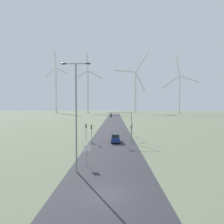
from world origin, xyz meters
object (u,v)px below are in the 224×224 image
at_px(traffic_light_post_near_left, 92,130).
at_px(wind_turbine_right, 179,89).
at_px(stop_sign_near, 87,151).
at_px(traffic_light_mast_overhead, 123,121).
at_px(wind_turbine_left, 88,87).
at_px(wind_turbine_center, 135,87).
at_px(wind_turbine_far_left, 56,86).
at_px(traffic_light_post_mid_left, 86,129).
at_px(car_approaching, 115,138).
at_px(streetlamp, 76,106).
at_px(stop_sign_far, 131,129).
at_px(traffic_light_post_near_right, 132,128).

distance_m(traffic_light_post_near_left, wind_turbine_right, 184.64).
distance_m(stop_sign_near, traffic_light_mast_overhead, 15.70).
distance_m(wind_turbine_left, wind_turbine_right, 104.30).
height_order(stop_sign_near, traffic_light_mast_overhead, traffic_light_mast_overhead).
bearing_deg(wind_turbine_left, wind_turbine_center, -0.46).
distance_m(wind_turbine_far_left, wind_turbine_right, 146.27).
relative_size(traffic_light_post_mid_left, traffic_light_mast_overhead, 0.56).
bearing_deg(stop_sign_near, car_approaching, 76.09).
bearing_deg(wind_turbine_right, streetlamp, -113.30).
relative_size(traffic_light_post_mid_left, wind_turbine_center, 0.06).
distance_m(stop_sign_far, traffic_light_post_near_right, 5.59).
bearing_deg(traffic_light_post_near_left, stop_sign_far, 44.18).
xyz_separation_m(stop_sign_far, car_approaching, (-4.05, -8.27, -0.91)).
relative_size(stop_sign_near, wind_turbine_center, 0.04).
xyz_separation_m(stop_sign_far, traffic_light_post_near_right, (-0.27, -5.51, 0.87)).
xyz_separation_m(traffic_light_post_mid_left, wind_turbine_left, (-23.90, 157.45, 26.43)).
bearing_deg(traffic_light_post_near_left, wind_turbine_left, 99.06).
relative_size(stop_sign_near, car_approaching, 0.67).
bearing_deg(traffic_light_mast_overhead, stop_sign_near, -110.52).
xyz_separation_m(stop_sign_far, traffic_light_post_mid_left, (-10.69, -6.55, 0.92)).
bearing_deg(traffic_light_mast_overhead, wind_turbine_far_left, 112.73).
bearing_deg(wind_turbine_far_left, traffic_light_mast_overhead, -67.27).
height_order(traffic_light_post_near_left, wind_turbine_right, wind_turbine_right).
bearing_deg(wind_turbine_center, streetlamp, -98.85).
xyz_separation_m(stop_sign_far, traffic_light_mast_overhead, (-2.38, -8.91, 2.91)).
bearing_deg(stop_sign_near, wind_turbine_left, 98.74).
bearing_deg(wind_turbine_left, stop_sign_far, -77.09).
bearing_deg(car_approaching, stop_sign_far, 63.92).
height_order(stop_sign_far, wind_turbine_right, wind_turbine_right).
distance_m(stop_sign_near, wind_turbine_center, 177.95).
xyz_separation_m(stop_sign_near, traffic_light_post_near_left, (-1.33, 14.51, 0.89)).
xyz_separation_m(stop_sign_near, wind_turbine_center, (26.47, 173.84, 27.30)).
height_order(stop_sign_near, car_approaching, stop_sign_near).
bearing_deg(traffic_light_post_near_right, stop_sign_far, 87.16).
bearing_deg(stop_sign_far, traffic_light_post_near_right, -92.84).
xyz_separation_m(streetlamp, wind_turbine_right, (78.25, 181.69, 19.54)).
bearing_deg(traffic_light_mast_overhead, wind_turbine_right, 66.48).
distance_m(stop_sign_near, traffic_light_post_near_right, 19.40).
distance_m(traffic_light_post_mid_left, car_approaching, 7.10).
distance_m(stop_sign_near, car_approaching, 15.60).
relative_size(streetlamp, car_approaching, 3.11).
height_order(traffic_light_mast_overhead, car_approaching, traffic_light_mast_overhead).
xyz_separation_m(traffic_light_post_near_left, car_approaching, (5.08, 0.60, -1.90)).
relative_size(streetlamp, wind_turbine_left, 0.19).
bearing_deg(stop_sign_near, streetlamp, -115.18).
bearing_deg(traffic_light_post_near_right, wind_turbine_far_left, 113.71).
bearing_deg(traffic_light_post_near_left, wind_turbine_right, 64.54).
bearing_deg(stop_sign_near, traffic_light_mast_overhead, 69.48).
bearing_deg(traffic_light_post_near_left, streetlamp, -88.54).
bearing_deg(wind_turbine_right, traffic_light_post_near_right, -113.33).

